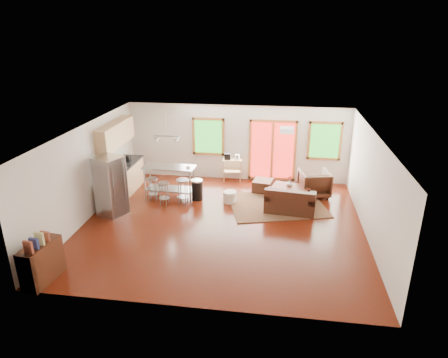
# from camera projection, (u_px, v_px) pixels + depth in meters

# --- Properties ---
(floor) EXTENTS (7.50, 7.00, 0.02)m
(floor) POSITION_uv_depth(u_px,v_px,m) (222.00, 224.00, 10.87)
(floor) COLOR #380E05
(floor) RESTS_ON ground
(ceiling) EXTENTS (7.50, 7.00, 0.02)m
(ceiling) POSITION_uv_depth(u_px,v_px,m) (222.00, 131.00, 9.93)
(ceiling) COLOR silver
(ceiling) RESTS_ON ground
(back_wall) EXTENTS (7.50, 0.02, 2.60)m
(back_wall) POSITION_uv_depth(u_px,v_px,m) (237.00, 143.00, 13.65)
(back_wall) COLOR beige
(back_wall) RESTS_ON ground
(left_wall) EXTENTS (0.02, 7.00, 2.60)m
(left_wall) POSITION_uv_depth(u_px,v_px,m) (87.00, 172.00, 10.91)
(left_wall) COLOR beige
(left_wall) RESTS_ON ground
(right_wall) EXTENTS (0.02, 7.00, 2.60)m
(right_wall) POSITION_uv_depth(u_px,v_px,m) (372.00, 187.00, 9.90)
(right_wall) COLOR beige
(right_wall) RESTS_ON ground
(front_wall) EXTENTS (7.50, 0.02, 2.60)m
(front_wall) POSITION_uv_depth(u_px,v_px,m) (194.00, 249.00, 7.16)
(front_wall) COLOR beige
(front_wall) RESTS_ON ground
(window_left) EXTENTS (1.10, 0.05, 1.30)m
(window_left) POSITION_uv_depth(u_px,v_px,m) (208.00, 137.00, 13.66)
(window_left) COLOR #1D6019
(window_left) RESTS_ON back_wall
(french_doors) EXTENTS (1.60, 0.05, 2.10)m
(french_doors) POSITION_uv_depth(u_px,v_px,m) (272.00, 150.00, 13.51)
(french_doors) COLOR red
(french_doors) RESTS_ON back_wall
(window_right) EXTENTS (1.10, 0.05, 1.30)m
(window_right) POSITION_uv_depth(u_px,v_px,m) (325.00, 141.00, 13.14)
(window_right) COLOR #1D6019
(window_right) RESTS_ON back_wall
(rug) EXTENTS (3.22, 2.78, 0.03)m
(rug) POSITION_uv_depth(u_px,v_px,m) (277.00, 205.00, 12.00)
(rug) COLOR #485D35
(rug) RESTS_ON floor
(loveseat) EXTENTS (1.50, 0.97, 0.76)m
(loveseat) POSITION_uv_depth(u_px,v_px,m) (290.00, 202.00, 11.48)
(loveseat) COLOR black
(loveseat) RESTS_ON floor
(coffee_table) EXTENTS (1.20, 0.86, 0.43)m
(coffee_table) POSITION_uv_depth(u_px,v_px,m) (291.00, 188.00, 12.30)
(coffee_table) COLOR #381A0D
(coffee_table) RESTS_ON floor
(armchair) EXTENTS (1.04, 1.00, 0.91)m
(armchair) POSITION_uv_depth(u_px,v_px,m) (314.00, 182.00, 12.54)
(armchair) COLOR black
(armchair) RESTS_ON floor
(ottoman) EXTENTS (0.69, 0.69, 0.39)m
(ottoman) POSITION_uv_depth(u_px,v_px,m) (263.00, 186.00, 12.93)
(ottoman) COLOR black
(ottoman) RESTS_ON floor
(pouf) EXTENTS (0.45, 0.45, 0.35)m
(pouf) POSITION_uv_depth(u_px,v_px,m) (230.00, 197.00, 12.15)
(pouf) COLOR beige
(pouf) RESTS_ON floor
(vase) EXTENTS (0.26, 0.27, 0.34)m
(vase) POSITION_uv_depth(u_px,v_px,m) (290.00, 183.00, 12.31)
(vase) COLOR silver
(vase) RESTS_ON coffee_table
(book) EXTENTS (0.22, 0.11, 0.31)m
(book) POSITION_uv_depth(u_px,v_px,m) (302.00, 184.00, 12.10)
(book) COLOR brown
(book) RESTS_ON coffee_table
(cabinets) EXTENTS (0.64, 2.24, 2.30)m
(cabinets) POSITION_uv_depth(u_px,v_px,m) (121.00, 166.00, 12.58)
(cabinets) COLOR tan
(cabinets) RESTS_ON floor
(refrigerator) EXTENTS (0.89, 0.88, 1.71)m
(refrigerator) POSITION_uv_depth(u_px,v_px,m) (111.00, 186.00, 11.16)
(refrigerator) COLOR #B7BABC
(refrigerator) RESTS_ON floor
(island) EXTENTS (1.61, 0.69, 1.00)m
(island) POSITION_uv_depth(u_px,v_px,m) (169.00, 176.00, 12.38)
(island) COLOR #B7BABC
(island) RESTS_ON floor
(cup) EXTENTS (0.16, 0.15, 0.13)m
(cup) POSITION_uv_depth(u_px,v_px,m) (188.00, 168.00, 12.14)
(cup) COLOR silver
(cup) RESTS_ON island
(bar_stool_a) EXTENTS (0.39, 0.39, 0.73)m
(bar_stool_a) POSITION_uv_depth(u_px,v_px,m) (152.00, 184.00, 12.14)
(bar_stool_a) COLOR #B7BABC
(bar_stool_a) RESTS_ON floor
(bar_stool_b) EXTENTS (0.36, 0.36, 0.72)m
(bar_stool_b) POSITION_uv_depth(u_px,v_px,m) (164.00, 188.00, 11.85)
(bar_stool_b) COLOR #B7BABC
(bar_stool_b) RESTS_ON floor
(bar_stool_c) EXTENTS (0.39, 0.39, 0.80)m
(bar_stool_c) POSITION_uv_depth(u_px,v_px,m) (183.00, 186.00, 11.87)
(bar_stool_c) COLOR #B7BABC
(bar_stool_c) RESTS_ON floor
(trash_can) EXTENTS (0.46, 0.46, 0.65)m
(trash_can) POSITION_uv_depth(u_px,v_px,m) (197.00, 190.00, 12.30)
(trash_can) COLOR black
(trash_can) RESTS_ON floor
(kitchen_cart) EXTENTS (0.69, 0.48, 1.00)m
(kitchen_cart) POSITION_uv_depth(u_px,v_px,m) (232.00, 162.00, 13.65)
(kitchen_cart) COLOR tan
(kitchen_cart) RESTS_ON floor
(bookshelf) EXTENTS (0.50, 1.02, 1.15)m
(bookshelf) POSITION_uv_depth(u_px,v_px,m) (42.00, 262.00, 8.30)
(bookshelf) COLOR #381A0D
(bookshelf) RESTS_ON floor
(ceiling_flush) EXTENTS (0.35, 0.35, 0.12)m
(ceiling_flush) POSITION_uv_depth(u_px,v_px,m) (287.00, 130.00, 10.30)
(ceiling_flush) COLOR white
(ceiling_flush) RESTS_ON ceiling
(pendant_light) EXTENTS (0.80, 0.18, 0.79)m
(pendant_light) POSITION_uv_depth(u_px,v_px,m) (166.00, 139.00, 11.83)
(pendant_light) COLOR gray
(pendant_light) RESTS_ON ceiling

